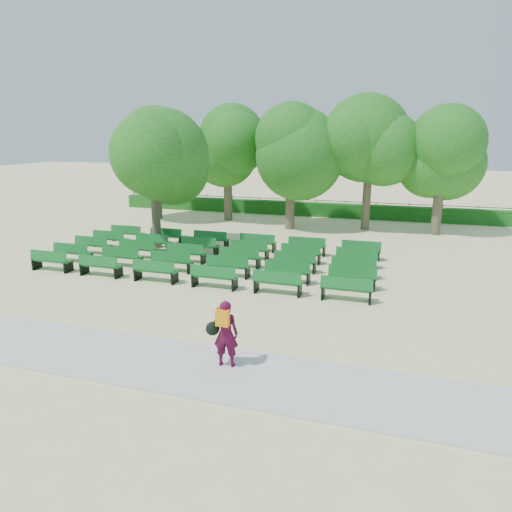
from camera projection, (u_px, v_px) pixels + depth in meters
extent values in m
plane|color=beige|center=(228.00, 274.00, 17.97)|extent=(120.00, 120.00, 0.00)
cube|color=silver|center=(121.00, 359.00, 11.13)|extent=(30.00, 2.20, 0.06)
cube|color=silver|center=(146.00, 338.00, 12.19)|extent=(30.00, 0.12, 0.10)
cube|color=#195D19|center=(300.00, 209.00, 30.78)|extent=(26.00, 0.70, 0.90)
cube|color=#126724|center=(213.00, 255.00, 19.16)|extent=(1.70, 0.51, 0.06)
cube|color=#126724|center=(211.00, 250.00, 18.92)|extent=(1.69, 0.17, 0.39)
cylinder|color=brown|center=(156.00, 218.00, 21.79)|extent=(0.40, 0.40, 2.87)
ellipsoid|color=#25701E|center=(153.00, 162.00, 21.11)|extent=(4.32, 4.32, 3.89)
imported|color=#480A25|center=(226.00, 334.00, 10.55)|extent=(0.63, 0.46, 1.62)
cube|color=orange|center=(222.00, 318.00, 10.26)|extent=(0.30, 0.15, 0.38)
sphere|color=black|center=(213.00, 329.00, 10.55)|extent=(0.32, 0.32, 0.32)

